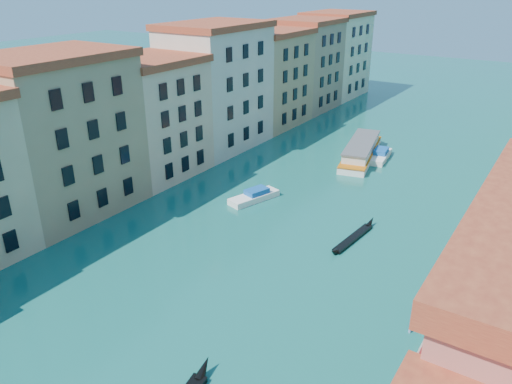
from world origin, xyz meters
TOP-DOWN VIEW (x-y plane):
  - left_bank_palazzos at (-26.00, 64.68)m, footprint 12.80×128.40m
  - quay at (22.00, 65.00)m, footprint 4.00×140.00m
  - vaporetto_far at (-2.10, 78.79)m, footprint 8.04×18.90m
  - gondola_far at (8.04, 51.74)m, footprint 1.77×10.47m
  - motorboat_mid at (-7.57, 54.65)m, footprint 4.37×7.67m
  - motorboat_far at (0.90, 79.76)m, footprint 3.49×8.06m

SIDE VIEW (x-z plane):
  - gondola_far at x=8.04m, z-range -0.44..1.04m
  - quay at x=22.00m, z-range 0.00..1.00m
  - motorboat_mid at x=-7.57m, z-range -0.17..1.35m
  - motorboat_far at x=0.90m, z-range -0.18..1.44m
  - vaporetto_far at x=-2.10m, z-range -0.14..2.61m
  - left_bank_palazzos at x=-26.00m, z-range -0.79..20.21m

